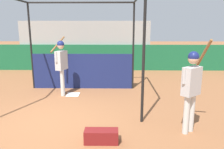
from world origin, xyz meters
name	(u,v)px	position (x,y,z in m)	size (l,w,h in m)	color
ground_plane	(49,122)	(0.00, 0.00, 0.00)	(60.00, 60.00, 0.00)	#935B38
outfield_wall	(85,57)	(0.00, 6.69, 0.69)	(24.00, 0.12, 1.39)	#196038
bleacher_section	(87,44)	(0.00, 7.95, 1.33)	(7.05, 2.40, 2.67)	#9E9E99
batting_cage	(80,57)	(0.41, 2.57, 1.29)	(3.91, 3.09, 3.22)	black
home_plate	(73,94)	(0.18, 2.25, 0.01)	(0.44, 0.44, 0.02)	white
player_batter	(61,62)	(-0.18, 2.26, 1.16)	(0.57, 0.95, 2.00)	silver
player_waiting	(192,84)	(3.32, -0.46, 1.13)	(0.62, 0.70, 2.10)	silver
equipment_bag	(101,136)	(1.38, -0.96, 0.14)	(0.70, 0.28, 0.28)	maroon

